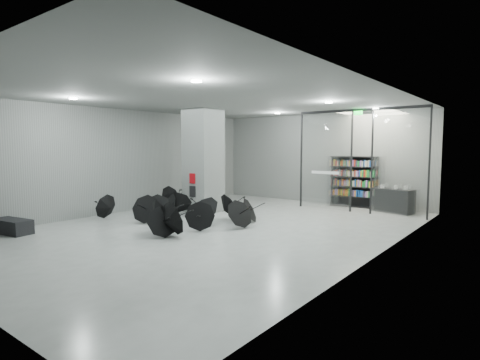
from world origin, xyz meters
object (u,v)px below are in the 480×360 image
Objects in this scene: bench at (12,226)px; umbrella_cluster at (181,214)px; shop_counter at (393,201)px; column at (203,161)px; bookshelf at (354,182)px.

bench is 0.25× the size of umbrella_cluster.
column is at bearing -130.21° from shop_counter.
column reaches higher than umbrella_cluster.
bookshelf reaches higher than bench.
bookshelf is 7.72m from umbrella_cluster.
bench is 0.86× the size of shop_counter.
column is 3.01m from umbrella_cluster.
bookshelf is at bearing -179.53° from shop_counter.
column is 1.86× the size of bookshelf.
bench is at bearing -106.20° from column.
column reaches higher than shop_counter.
bookshelf reaches higher than shop_counter.
umbrella_cluster is at bearing -112.80° from shop_counter.
bookshelf is 1.39× the size of shop_counter.
bookshelf is at bearing 65.71° from umbrella_cluster.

